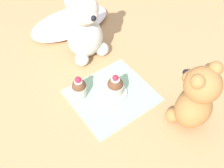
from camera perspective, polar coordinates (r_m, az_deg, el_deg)
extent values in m
plane|color=tan|center=(0.80, 0.00, -2.58)|extent=(4.00, 4.00, 0.00)
cube|color=#8EBC99|center=(0.80, 0.00, -2.45)|extent=(0.24, 0.22, 0.01)
ellipsoid|color=silver|center=(1.05, -9.08, 13.11)|extent=(0.32, 0.18, 0.04)
ellipsoid|color=silver|center=(0.89, -5.82, 10.02)|extent=(0.12, 0.11, 0.14)
sphere|color=silver|center=(0.83, -6.43, 15.88)|extent=(0.10, 0.10, 0.10)
ellipsoid|color=silver|center=(0.80, -4.81, 14.32)|extent=(0.05, 0.04, 0.04)
sphere|color=black|center=(0.79, -4.08, 14.07)|extent=(0.02, 0.02, 0.02)
sphere|color=silver|center=(0.79, -8.93, 17.30)|extent=(0.04, 0.04, 0.04)
sphere|color=silver|center=(0.88, -6.38, 5.47)|extent=(0.05, 0.05, 0.05)
sphere|color=silver|center=(0.91, -2.18, 7.61)|extent=(0.05, 0.05, 0.05)
ellipsoid|color=#A3703D|center=(0.74, 17.23, -5.06)|extent=(0.11, 0.10, 0.12)
sphere|color=#A3703D|center=(0.66, 19.13, -0.19)|extent=(0.09, 0.09, 0.09)
ellipsoid|color=#A3703D|center=(0.68, 16.71, 1.33)|extent=(0.05, 0.04, 0.04)
sphere|color=black|center=(0.68, 15.77, 2.45)|extent=(0.02, 0.02, 0.02)
sphere|color=#A3703D|center=(0.66, 21.62, 3.17)|extent=(0.04, 0.04, 0.04)
sphere|color=#A3703D|center=(0.62, 18.14, 0.53)|extent=(0.04, 0.04, 0.04)
sphere|color=#A3703D|center=(0.79, 16.38, -3.94)|extent=(0.04, 0.04, 0.04)
sphere|color=#A3703D|center=(0.76, 13.05, -6.61)|extent=(0.04, 0.04, 0.04)
cylinder|color=#B2ADA3|center=(0.80, -7.09, -1.20)|extent=(0.05, 0.05, 0.03)
sphere|color=brown|center=(0.78, -7.20, -0.46)|extent=(0.04, 0.04, 0.04)
cylinder|color=white|center=(0.77, -7.34, 0.49)|extent=(0.02, 0.02, 0.00)
sphere|color=red|center=(0.76, -7.40, 0.91)|extent=(0.02, 0.02, 0.02)
cylinder|color=white|center=(0.80, 0.84, -1.96)|extent=(0.07, 0.07, 0.01)
cylinder|color=#B2ADA3|center=(0.78, 0.85, -1.07)|extent=(0.05, 0.05, 0.03)
sphere|color=brown|center=(0.77, 0.87, -0.27)|extent=(0.05, 0.05, 0.05)
cylinder|color=white|center=(0.75, 0.89, 0.80)|extent=(0.03, 0.03, 0.00)
sphere|color=red|center=(0.75, 0.89, 1.22)|extent=(0.02, 0.02, 0.02)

